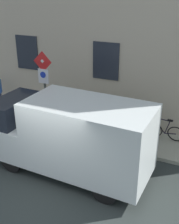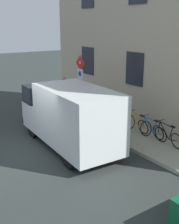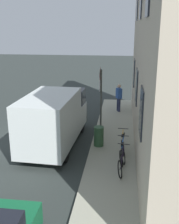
{
  "view_description": "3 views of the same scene",
  "coord_description": "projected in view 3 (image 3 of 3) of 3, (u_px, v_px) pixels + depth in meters",
  "views": [
    {
      "loc": [
        -5.94,
        -4.0,
        5.73
      ],
      "look_at": [
        2.65,
        -0.22,
        1.5
      ],
      "focal_mm": 46.7,
      "sensor_mm": 36.0,
      "label": 1
    },
    {
      "loc": [
        -4.34,
        -9.47,
        4.74
      ],
      "look_at": [
        2.07,
        -0.3,
        1.31
      ],
      "focal_mm": 45.82,
      "sensor_mm": 36.0,
      "label": 2
    },
    {
      "loc": [
        4.2,
        -12.0,
        5.36
      ],
      "look_at": [
        2.56,
        1.33,
        1.17
      ],
      "focal_mm": 44.8,
      "sensor_mm": 36.0,
      "label": 3
    }
  ],
  "objects": [
    {
      "name": "building_facade",
      "position": [
        148.0,
        49.0,
        11.55
      ],
      "size": [
        0.75,
        13.66,
        8.78
      ],
      "color": "#BEB098",
      "rests_on": "ground_plane"
    },
    {
      "name": "bicycle_orange",
      "position": [
        122.0,
        143.0,
        11.96
      ],
      "size": [
        0.46,
        1.71,
        0.89
      ],
      "rotation": [
        0.0,
        0.0,
        1.54
      ],
      "color": "black",
      "rests_on": "sidewalk_slab"
    },
    {
      "name": "bicycle_blue",
      "position": [
        122.0,
        152.0,
        11.17
      ],
      "size": [
        0.46,
        1.72,
        0.89
      ],
      "rotation": [
        0.0,
        0.0,
        1.52
      ],
      "color": "black",
      "rests_on": "sidewalk_slab"
    },
    {
      "name": "pedestrian",
      "position": [
        119.0,
        97.0,
        17.44
      ],
      "size": [
        0.41,
        0.47,
        1.72
      ],
      "rotation": [
        0.0,
        0.0,
        3.6
      ],
      "color": "#262B47",
      "rests_on": "sidewalk_slab"
    },
    {
      "name": "bicycle_black",
      "position": [
        122.0,
        162.0,
        10.37
      ],
      "size": [
        0.46,
        1.72,
        0.89
      ],
      "rotation": [
        0.0,
        0.0,
        1.46
      ],
      "color": "black",
      "rests_on": "sidewalk_slab"
    },
    {
      "name": "sidewalk_slab",
      "position": [
        113.0,
        144.0,
        12.99
      ],
      "size": [
        1.96,
        15.66,
        0.14
      ],
      "primitive_type": "cube",
      "color": "#9F9E8A",
      "rests_on": "ground_plane"
    },
    {
      "name": "litter_bin",
      "position": [
        99.0,
        136.0,
        12.52
      ],
      "size": [
        0.44,
        0.44,
        0.9
      ],
      "primitive_type": "cylinder",
      "color": "#2D5133",
      "rests_on": "sidewalk_slab"
    },
    {
      "name": "sign_post_stacked",
      "position": [
        100.0,
        89.0,
        14.18
      ],
      "size": [
        0.15,
        0.56,
        3.14
      ],
      "color": "#474C47",
      "rests_on": "sidewalk_slab"
    },
    {
      "name": "ground_plane",
      "position": [
        33.0,
        141.0,
        13.46
      ],
      "size": [
        80.0,
        80.0,
        0.0
      ],
      "primitive_type": "plane",
      "color": "#2C3331"
    },
    {
      "name": "delivery_van",
      "position": [
        54.0,
        118.0,
        12.68
      ],
      "size": [
        2.27,
        5.42,
        2.5
      ],
      "rotation": [
        0.0,
        0.0,
        1.52
      ],
      "color": "silver",
      "rests_on": "ground_plane"
    }
  ]
}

